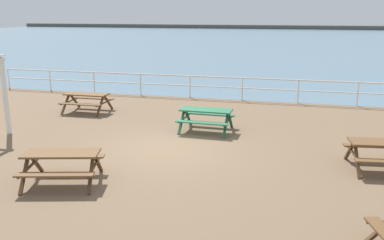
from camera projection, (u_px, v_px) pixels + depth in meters
The scene contains 7 objects.
ground_plane at pixel (167, 152), 12.66m from camera, with size 30.00×24.00×0.20m, color brown.
sea_band at pixel (273, 40), 62.08m from camera, with size 142.00×90.00×0.01m, color slate.
distant_shoreline at pixel (284, 29), 102.39m from camera, with size 142.00×6.00×1.80m, color #4C4C47.
seaward_railing at pixel (216, 83), 19.71m from camera, with size 23.07×0.07×1.08m.
picnic_table_near_right at pixel (206, 115), 14.41m from camera, with size 1.84×1.59×0.80m.
picnic_table_far_left at pixel (62, 160), 10.01m from camera, with size 2.13×1.92×0.80m.
picnic_table_far_right at pixel (87, 98), 17.18m from camera, with size 1.82×1.56×0.80m.
Camera 1 is at (3.71, -11.44, 4.06)m, focal length 38.67 mm.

